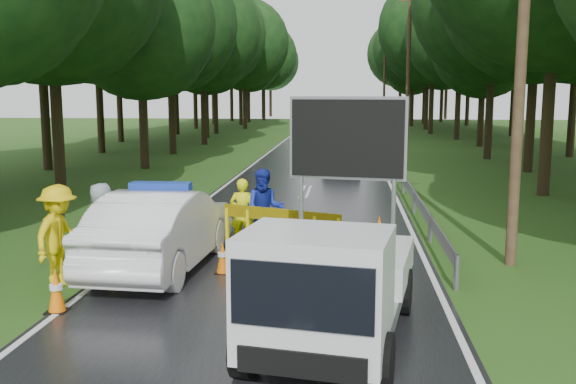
# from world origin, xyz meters

# --- Properties ---
(ground) EXTENTS (160.00, 160.00, 0.00)m
(ground) POSITION_xyz_m (0.00, 0.00, 0.00)
(ground) COLOR #254B15
(ground) RESTS_ON ground
(road) EXTENTS (7.00, 140.00, 0.02)m
(road) POSITION_xyz_m (0.00, 30.00, 0.01)
(road) COLOR black
(road) RESTS_ON ground
(guardrail) EXTENTS (0.12, 60.06, 0.70)m
(guardrail) POSITION_xyz_m (3.70, 29.67, 0.55)
(guardrail) COLOR gray
(guardrail) RESTS_ON ground
(utility_pole_near) EXTENTS (1.40, 0.24, 10.00)m
(utility_pole_near) POSITION_xyz_m (5.20, 2.00, 5.06)
(utility_pole_near) COLOR #3E2A1D
(utility_pole_near) RESTS_ON ground
(utility_pole_mid) EXTENTS (1.40, 0.24, 10.00)m
(utility_pole_mid) POSITION_xyz_m (5.20, 28.00, 5.06)
(utility_pole_mid) COLOR #3E2A1D
(utility_pole_mid) RESTS_ON ground
(utility_pole_far) EXTENTS (1.40, 0.24, 10.00)m
(utility_pole_far) POSITION_xyz_m (5.20, 54.00, 5.06)
(utility_pole_far) COLOR #3E2A1D
(utility_pole_far) RESTS_ON ground
(police_sedan) EXTENTS (2.11, 5.32, 1.89)m
(police_sedan) POSITION_xyz_m (-2.36, 0.96, 0.87)
(police_sedan) COLOR white
(police_sedan) RESTS_ON ground
(work_truck) EXTENTS (2.75, 4.86, 3.66)m
(work_truck) POSITION_xyz_m (1.37, -3.02, 0.99)
(work_truck) COLOR gray
(work_truck) RESTS_ON ground
(barrier) EXTENTS (2.74, 1.12, 1.21)m
(barrier) POSITION_xyz_m (0.11, 1.80, 0.91)
(barrier) COLOR yellow
(barrier) RESTS_ON ground
(officer) EXTENTS (0.63, 0.42, 1.71)m
(officer) POSITION_xyz_m (-0.97, 3.11, 0.85)
(officer) COLOR #F3FE0D
(officer) RESTS_ON ground
(civilian) EXTENTS (0.99, 0.79, 1.95)m
(civilian) POSITION_xyz_m (-0.40, 3.00, 0.98)
(civilian) COLOR #18299D
(civilian) RESTS_ON ground
(bystander_left) EXTENTS (0.96, 1.41, 2.02)m
(bystander_left) POSITION_xyz_m (-4.00, -0.45, 1.01)
(bystander_left) COLOR yellow
(bystander_left) RESTS_ON ground
(bystander_mid) EXTENTS (0.87, 1.11, 1.76)m
(bystander_mid) POSITION_xyz_m (-4.82, 1.25, 0.88)
(bystander_mid) COLOR #44464C
(bystander_mid) RESTS_ON ground
(bystander_right) EXTENTS (1.05, 0.92, 1.81)m
(bystander_right) POSITION_xyz_m (-3.80, 1.25, 0.91)
(bystander_right) COLOR #8692A1
(bystander_right) RESTS_ON ground
(queue_car_first) EXTENTS (2.02, 4.43, 1.48)m
(queue_car_first) POSITION_xyz_m (1.23, 18.41, 0.74)
(queue_car_first) COLOR #46484F
(queue_car_first) RESTS_ON ground
(queue_car_second) EXTENTS (2.14, 5.11, 1.47)m
(queue_car_second) POSITION_xyz_m (0.88, 24.41, 0.74)
(queue_car_second) COLOR #9A9DA1
(queue_car_second) RESTS_ON ground
(queue_car_third) EXTENTS (2.56, 5.45, 1.51)m
(queue_car_third) POSITION_xyz_m (1.14, 30.41, 0.75)
(queue_car_third) COLOR black
(queue_car_third) RESTS_ON ground
(queue_car_fourth) EXTENTS (1.95, 4.82, 1.56)m
(queue_car_fourth) POSITION_xyz_m (2.60, 36.49, 0.78)
(queue_car_fourth) COLOR #414348
(queue_car_fourth) RESTS_ON ground
(cone_near_left) EXTENTS (0.36, 0.36, 0.76)m
(cone_near_left) POSITION_xyz_m (-3.40, -1.92, 0.37)
(cone_near_left) COLOR black
(cone_near_left) RESTS_ON ground
(cone_center) EXTENTS (0.33, 0.33, 0.70)m
(cone_center) POSITION_xyz_m (-1.00, 0.71, 0.34)
(cone_center) COLOR black
(cone_center) RESTS_ON ground
(cone_far) EXTENTS (0.35, 0.35, 0.75)m
(cone_far) POSITION_xyz_m (0.64, 2.87, 0.36)
(cone_far) COLOR black
(cone_far) RESTS_ON ground
(cone_left_mid) EXTENTS (0.34, 0.34, 0.73)m
(cone_left_mid) POSITION_xyz_m (-3.40, 0.50, 0.35)
(cone_left_mid) COLOR black
(cone_left_mid) RESTS_ON ground
(cone_right) EXTENTS (0.34, 0.34, 0.73)m
(cone_right) POSITION_xyz_m (2.40, 3.81, 0.35)
(cone_right) COLOR black
(cone_right) RESTS_ON ground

